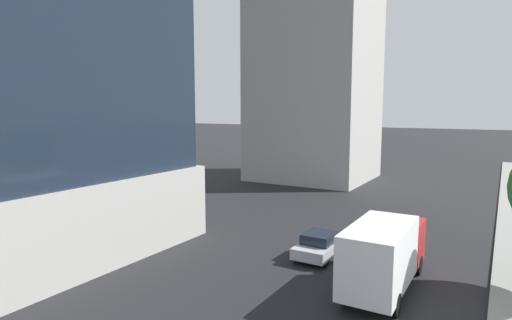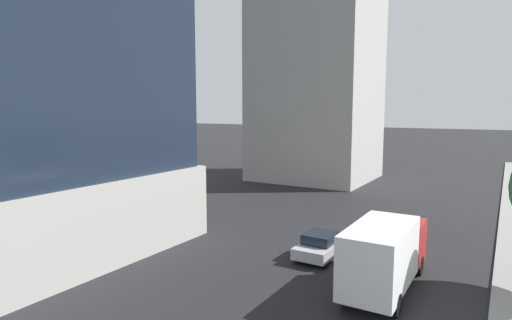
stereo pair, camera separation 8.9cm
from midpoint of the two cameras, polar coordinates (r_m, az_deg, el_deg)
The scene contains 3 objects.
construction_building at distance 51.78m, azimuth 8.01°, elevation 14.90°, with size 23.45×16.50×35.98m.
car_silver at distance 24.66m, azimuth 8.55°, elevation -11.29°, with size 1.90×4.01×1.45m.
box_truck at distance 20.66m, azimuth 16.86°, elevation -11.84°, with size 2.36×7.41×3.33m.
Camera 1 is at (6.29, 4.16, 8.39)m, focal length 29.55 mm.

